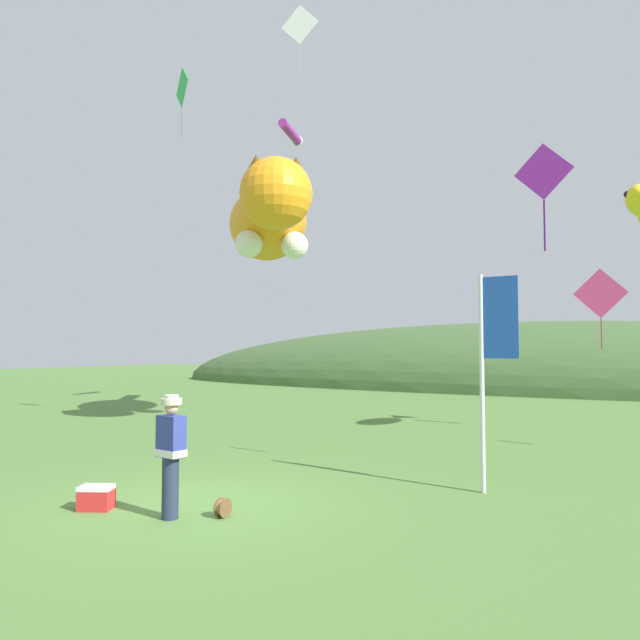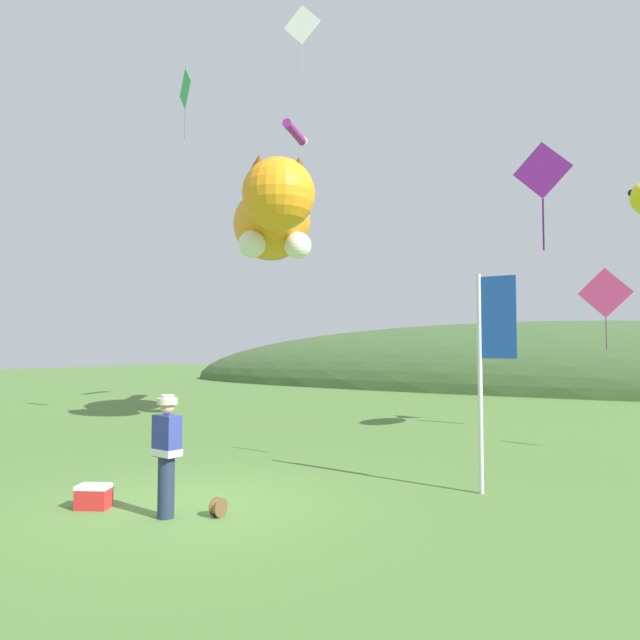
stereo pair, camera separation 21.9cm
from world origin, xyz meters
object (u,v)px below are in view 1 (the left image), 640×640
Objects in this scene: kite_giant_cat at (269,221)px; kite_diamond_pink at (600,294)px; festival_attendant at (171,452)px; kite_diamond_white at (300,25)px; kite_spool at (223,508)px; kite_diamond_green at (182,88)px; kite_tube_streamer at (291,133)px; picnic_cooler at (96,498)px; kite_diamond_violet at (543,173)px; festival_banner_pole at (491,349)px.

kite_giant_cat reaches higher than kite_diamond_pink.
kite_diamond_white is (-2.48, 7.63, 10.95)m from festival_attendant.
kite_spool is 0.13× the size of kite_diamond_green.
kite_diamond_white reaches higher than kite_tube_streamer.
festival_attendant is 1.54m from picnic_cooler.
kite_giant_cat is 4.07× the size of kite_diamond_violet.
kite_diamond_violet is 7.80m from kite_diamond_pink.
festival_banner_pole is at bearing -146.42° from kite_diamond_violet.
kite_spool is 0.12× the size of kite_diamond_pink.
kite_spool is 0.13× the size of kite_diamond_white.
kite_diamond_white reaches higher than festival_attendant.
kite_diamond_pink is at bearing 86.70° from kite_diamond_violet.
kite_diamond_violet reaches higher than festival_banner_pole.
kite_diamond_white is (-6.23, 3.91, 9.47)m from festival_banner_pole.
festival_banner_pole is at bearing -98.76° from kite_diamond_pink.
festival_attendant is at bearing -71.98° from kite_diamond_white.
kite_diamond_green is (-5.87, 6.37, 9.34)m from festival_attendant.
picnic_cooler is at bearing -69.42° from kite_tube_streamer.
kite_diamond_violet is 0.91× the size of kite_diamond_white.
festival_attendant is 0.85× the size of kite_diamond_white.
kite_diamond_white is at bearing 98.45° from picnic_cooler.
kite_giant_cat is at bearing 150.65° from kite_diamond_violet.
kite_diamond_green is (-9.62, 2.65, 7.86)m from festival_banner_pole.
kite_diamond_green is (0.52, -6.93, -1.06)m from kite_tube_streamer.
kite_diamond_pink is 1.12× the size of kite_diamond_white.
festival_attendant is 0.82× the size of kite_diamond_green.
kite_diamond_pink reaches higher than kite_spool.
festival_banner_pole reaches higher than festival_attendant.
kite_diamond_violet reaches higher than kite_spool.
picnic_cooler is 0.16× the size of festival_banner_pole.
festival_banner_pole is 1.72× the size of kite_diamond_green.
festival_banner_pole is (5.07, 3.92, 2.26)m from picnic_cooler.
picnic_cooler is (-1.94, -0.63, 0.04)m from kite_spool.
kite_giant_cat is 3.60× the size of kite_tube_streamer.
kite_spool is 5.09m from festival_banner_pole.
kite_tube_streamer reaches higher than kite_diamond_pink.
kite_diamond_violet reaches higher than kite_diamond_pink.
kite_diamond_violet is (10.44, -2.11, -4.78)m from kite_diamond_green.
festival_banner_pole is (3.13, 3.29, 2.30)m from kite_spool.
kite_diamond_pink reaches higher than festival_banner_pole.
picnic_cooler is 0.27× the size of kite_tube_streamer.
festival_attendant is 7.74m from kite_diamond_violet.
kite_tube_streamer reaches higher than kite_diamond_violet.
kite_diamond_pink is at bearing 13.25° from kite_giant_cat.
kite_giant_cat is 10.52m from kite_diamond_pink.
kite_diamond_pink is at bearing 81.24° from festival_banner_pole.
kite_diamond_white reaches higher than kite_spool.
kite_diamond_green is at bearing -159.62° from kite_diamond_white.
kite_tube_streamer is at bearing 124.55° from kite_diamond_white.
kite_giant_cat is (-8.62, 5.86, 4.34)m from festival_banner_pole.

